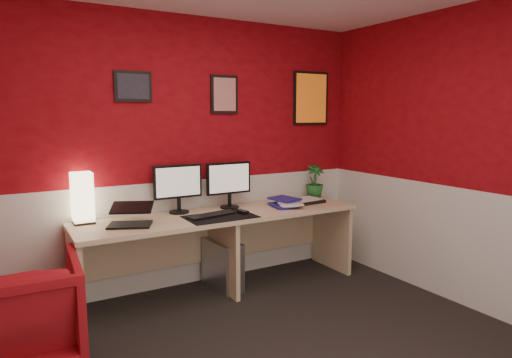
% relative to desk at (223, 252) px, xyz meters
% --- Properties ---
extents(wall_back, '(4.00, 0.01, 2.50)m').
position_rel_desk_xyz_m(wall_back, '(-0.37, 0.34, 0.89)').
color(wall_back, maroon).
rests_on(wall_back, ground).
extents(wall_right, '(0.01, 3.50, 2.50)m').
position_rel_desk_xyz_m(wall_right, '(1.63, -1.41, 0.89)').
color(wall_right, maroon).
rests_on(wall_right, ground).
extents(wainscot_back, '(4.00, 0.01, 1.00)m').
position_rel_desk_xyz_m(wainscot_back, '(-0.37, 0.34, 0.14)').
color(wainscot_back, silver).
rests_on(wainscot_back, ground).
extents(wainscot_right, '(0.01, 3.50, 1.00)m').
position_rel_desk_xyz_m(wainscot_right, '(1.63, -1.41, 0.14)').
color(wainscot_right, silver).
rests_on(wainscot_right, ground).
extents(desk, '(2.60, 0.65, 0.73)m').
position_rel_desk_xyz_m(desk, '(0.00, 0.00, 0.00)').
color(desk, '#CEAD84').
rests_on(desk, ground).
extents(shoji_lamp, '(0.16, 0.16, 0.40)m').
position_rel_desk_xyz_m(shoji_lamp, '(-1.15, 0.23, 0.56)').
color(shoji_lamp, '#FFE5B2').
rests_on(shoji_lamp, desk).
extents(laptop, '(0.40, 0.35, 0.22)m').
position_rel_desk_xyz_m(laptop, '(-0.84, -0.05, 0.47)').
color(laptop, black).
rests_on(laptop, desk).
extents(monitor_left, '(0.45, 0.06, 0.58)m').
position_rel_desk_xyz_m(monitor_left, '(-0.33, 0.21, 0.66)').
color(monitor_left, black).
rests_on(monitor_left, desk).
extents(monitor_right, '(0.45, 0.06, 0.58)m').
position_rel_desk_xyz_m(monitor_right, '(0.16, 0.18, 0.66)').
color(monitor_right, black).
rests_on(monitor_right, desk).
extents(desk_mat, '(0.60, 0.38, 0.01)m').
position_rel_desk_xyz_m(desk_mat, '(-0.08, -0.13, 0.37)').
color(desk_mat, black).
rests_on(desk_mat, desk).
extents(keyboard, '(0.44, 0.21, 0.02)m').
position_rel_desk_xyz_m(keyboard, '(-0.15, -0.08, 0.38)').
color(keyboard, black).
rests_on(keyboard, desk_mat).
extents(mouse, '(0.08, 0.11, 0.03)m').
position_rel_desk_xyz_m(mouse, '(0.14, -0.13, 0.39)').
color(mouse, black).
rests_on(mouse, desk_mat).
extents(book_bottom, '(0.25, 0.31, 0.03)m').
position_rel_desk_xyz_m(book_bottom, '(0.52, -0.03, 0.38)').
color(book_bottom, navy).
rests_on(book_bottom, desk).
extents(book_middle, '(0.33, 0.37, 0.02)m').
position_rel_desk_xyz_m(book_middle, '(0.57, -0.03, 0.40)').
color(book_middle, silver).
rests_on(book_middle, book_bottom).
extents(book_top, '(0.26, 0.32, 0.03)m').
position_rel_desk_xyz_m(book_top, '(0.57, -0.02, 0.43)').
color(book_top, navy).
rests_on(book_top, book_middle).
extents(zen_tray, '(0.37, 0.28, 0.03)m').
position_rel_desk_xyz_m(zen_tray, '(0.93, 0.02, 0.38)').
color(zen_tray, black).
rests_on(zen_tray, desk).
extents(potted_plant, '(0.22, 0.22, 0.35)m').
position_rel_desk_xyz_m(potted_plant, '(1.17, 0.18, 0.54)').
color(potted_plant, '#19591E').
rests_on(potted_plant, desk).
extents(pc_tower, '(0.24, 0.47, 0.45)m').
position_rel_desk_xyz_m(pc_tower, '(0.03, 0.07, -0.14)').
color(pc_tower, '#99999E').
rests_on(pc_tower, ground).
extents(armchair, '(0.80, 0.82, 0.71)m').
position_rel_desk_xyz_m(armchair, '(-1.68, -0.47, -0.01)').
color(armchair, '#AF121A').
rests_on(armchair, ground).
extents(art_left, '(0.32, 0.02, 0.26)m').
position_rel_desk_xyz_m(art_left, '(-0.68, 0.33, 1.49)').
color(art_left, black).
rests_on(art_left, wall_back).
extents(art_center, '(0.28, 0.02, 0.36)m').
position_rel_desk_xyz_m(art_center, '(0.19, 0.33, 1.44)').
color(art_center, red).
rests_on(art_center, wall_back).
extents(art_right, '(0.44, 0.02, 0.56)m').
position_rel_desk_xyz_m(art_right, '(1.22, 0.33, 1.42)').
color(art_right, orange).
rests_on(art_right, wall_back).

